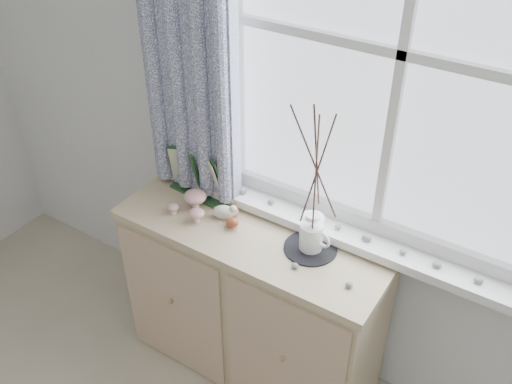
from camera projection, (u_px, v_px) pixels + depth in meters
sideboard at (252, 302)px, 2.63m from camera, size 1.20×0.45×0.85m
botanical_book at (195, 176)px, 2.50m from camera, size 0.35×0.16×0.24m
toadstool_cluster at (193, 202)px, 2.45m from camera, size 0.18×0.16×0.09m
wooden_eggs at (233, 211)px, 2.45m from camera, size 0.13×0.17×0.06m
songbird_figurine at (224, 211)px, 2.43m from camera, size 0.15×0.11×0.07m
crocheted_doily at (310, 248)px, 2.29m from camera, size 0.22×0.22×0.01m
twig_pitcher at (317, 164)px, 2.05m from camera, size 0.31×0.31×0.71m
sideboard_pebbles at (317, 256)px, 2.24m from camera, size 0.33×0.23×0.02m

